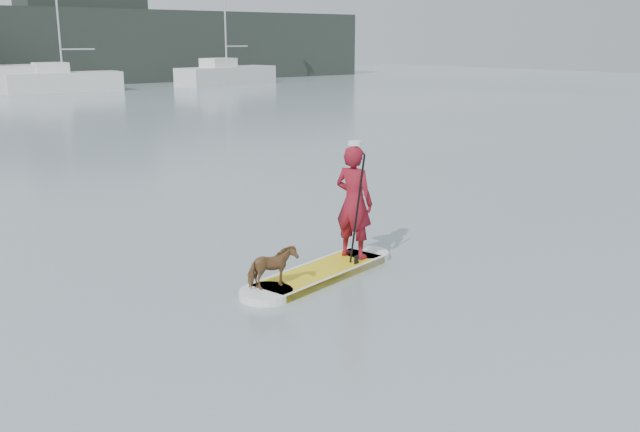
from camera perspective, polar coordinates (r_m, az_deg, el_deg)
ground at (r=9.18m, az=3.44°, el=-9.84°), size 140.00×140.00×0.00m
paddleboard at (r=11.43m, az=-0.00°, el=-4.57°), size 3.25×1.29×0.12m
paddler at (r=11.83m, az=2.73°, el=1.13°), size 0.62×0.78×1.90m
white_cap at (r=11.65m, az=2.78°, el=5.84°), size 0.22×0.22×0.07m
dog at (r=10.53m, az=-3.84°, el=-4.14°), size 0.77×0.42×0.62m
paddle at (r=11.52m, az=2.97°, el=-0.63°), size 0.10×0.30×2.00m
sailboat_e at (r=53.93m, az=-19.93°, el=10.17°), size 8.05×3.43×11.32m
sailboat_f at (r=59.47m, az=-7.52°, el=11.25°), size 9.26×4.38×13.35m
shore_building_east at (r=64.64m, az=-18.37°, el=13.64°), size 10.00×4.00×8.00m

